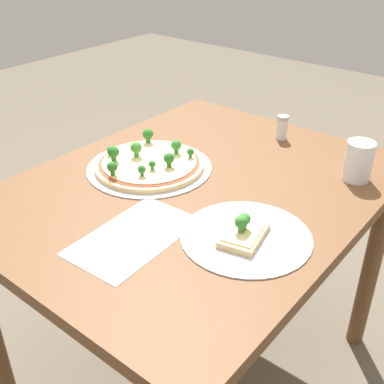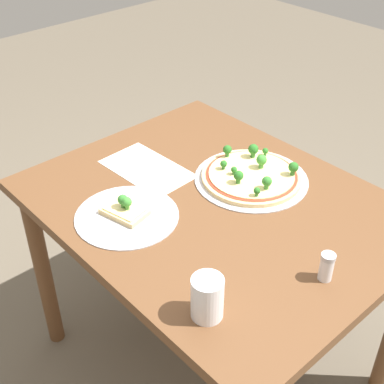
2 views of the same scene
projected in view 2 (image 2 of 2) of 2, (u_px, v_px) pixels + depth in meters
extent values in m
plane|color=brown|center=(210.00, 359.00, 2.11)|extent=(8.00, 8.00, 0.00)
cube|color=brown|center=(215.00, 206.00, 1.67)|extent=(1.13, 0.90, 0.04)
cylinder|color=brown|center=(43.00, 271.00, 1.99)|extent=(0.06, 0.06, 0.74)
cylinder|color=brown|center=(196.00, 190.00, 2.42)|extent=(0.06, 0.06, 0.74)
cylinder|color=#B7B7BC|center=(251.00, 179.00, 1.76)|extent=(0.38, 0.38, 0.00)
cylinder|color=#E5C17F|center=(251.00, 177.00, 1.76)|extent=(0.33, 0.33, 0.01)
cylinder|color=#B73823|center=(251.00, 175.00, 1.75)|extent=(0.30, 0.30, 0.00)
cylinder|color=#F4DB8E|center=(252.00, 174.00, 1.75)|extent=(0.28, 0.28, 0.00)
sphere|color=#286B23|center=(224.00, 164.00, 1.76)|extent=(0.02, 0.02, 0.02)
cylinder|color=#37742D|center=(223.00, 168.00, 1.77)|extent=(0.01, 0.01, 0.01)
sphere|color=#337A2D|center=(267.00, 181.00, 1.66)|extent=(0.03, 0.03, 0.03)
cylinder|color=#3F8136|center=(266.00, 187.00, 1.68)|extent=(0.01, 0.01, 0.01)
sphere|color=#286B23|center=(238.00, 175.00, 1.69)|extent=(0.03, 0.03, 0.03)
cylinder|color=#37742D|center=(238.00, 181.00, 1.70)|extent=(0.01, 0.01, 0.01)
sphere|color=#286B23|center=(227.00, 150.00, 1.82)|extent=(0.03, 0.03, 0.03)
cylinder|color=#37742D|center=(227.00, 154.00, 1.83)|extent=(0.01, 0.01, 0.01)
sphere|color=#286B23|center=(293.00, 167.00, 1.73)|extent=(0.03, 0.03, 0.03)
cylinder|color=#37742D|center=(293.00, 173.00, 1.74)|extent=(0.02, 0.02, 0.02)
sphere|color=#286B23|center=(253.00, 149.00, 1.82)|extent=(0.04, 0.04, 0.04)
cylinder|color=#37742D|center=(253.00, 155.00, 1.83)|extent=(0.02, 0.02, 0.02)
sphere|color=#286B23|center=(257.00, 191.00, 1.64)|extent=(0.02, 0.02, 0.02)
cylinder|color=#37742D|center=(257.00, 195.00, 1.65)|extent=(0.01, 0.01, 0.01)
sphere|color=#3D8933|center=(262.00, 160.00, 1.76)|extent=(0.03, 0.03, 0.03)
cylinder|color=#488E3A|center=(261.00, 166.00, 1.77)|extent=(0.02, 0.02, 0.02)
sphere|color=#286B23|center=(265.00, 151.00, 1.83)|extent=(0.02, 0.02, 0.02)
cylinder|color=#37742D|center=(265.00, 154.00, 1.84)|extent=(0.01, 0.01, 0.01)
sphere|color=#286B23|center=(234.00, 170.00, 1.74)|extent=(0.02, 0.02, 0.02)
cylinder|color=#37742D|center=(234.00, 173.00, 1.74)|extent=(0.01, 0.01, 0.01)
cylinder|color=#B7B7BC|center=(127.00, 216.00, 1.60)|extent=(0.31, 0.31, 0.00)
cube|color=#E5C17F|center=(125.00, 212.00, 1.60)|extent=(0.15, 0.11, 0.02)
cube|color=#F4DB8E|center=(124.00, 209.00, 1.60)|extent=(0.13, 0.10, 0.00)
sphere|color=#3D8933|center=(127.00, 202.00, 1.58)|extent=(0.03, 0.03, 0.03)
cylinder|color=#488E3A|center=(127.00, 207.00, 1.59)|extent=(0.01, 0.01, 0.01)
sphere|color=#337A2D|center=(123.00, 200.00, 1.59)|extent=(0.03, 0.03, 0.03)
cylinder|color=#3F8136|center=(123.00, 205.00, 1.60)|extent=(0.01, 0.01, 0.01)
cylinder|color=white|center=(207.00, 298.00, 1.26)|extent=(0.08, 0.08, 0.12)
cylinder|color=silver|center=(326.00, 269.00, 1.37)|extent=(0.04, 0.04, 0.07)
cylinder|color=#B2B2B7|center=(329.00, 257.00, 1.35)|extent=(0.04, 0.04, 0.01)
cube|color=silver|center=(147.00, 169.00, 1.82)|extent=(0.32, 0.20, 0.00)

